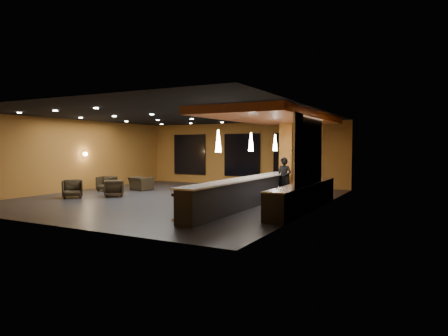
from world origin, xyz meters
The scene contains 36 objects.
floor centered at (0.00, 0.00, -0.05)m, with size 12.00×13.00×0.10m, color black.
ceiling centered at (0.00, 0.00, 3.55)m, with size 12.00×13.00×0.10m, color black.
wall_back centered at (0.00, 6.55, 1.75)m, with size 12.00×0.10×3.50m, color #9D6223.
wall_front centered at (0.00, -6.55, 1.75)m, with size 12.00×0.10×3.50m, color #9D6223.
wall_left centered at (-6.05, 0.00, 1.75)m, with size 0.10×13.00×3.50m, color #9D6223.
wall_right centered at (6.05, 0.00, 1.75)m, with size 0.10×13.00×3.50m, color #9D6223.
wood_soffit centered at (4.00, 1.00, 3.36)m, with size 3.60×8.00×0.28m, color #99502C.
window_left centered at (-3.50, 6.44, 1.70)m, with size 2.20×0.06×2.40m, color black.
window_center centered at (0.00, 6.44, 1.70)m, with size 2.20×0.06×2.40m, color black.
window_right centered at (3.00, 6.44, 1.70)m, with size 2.20×0.06×2.40m, color black.
tile_backsplash centered at (5.96, -1.00, 2.00)m, with size 0.06×3.20×2.40m, color white.
bar_counter centered at (3.65, -1.00, 0.50)m, with size 0.60×8.00×1.00m, color black.
bar_top centered at (3.65, -1.00, 1.02)m, with size 0.78×8.10×0.05m, color white.
prep_counter centered at (5.65, -0.50, 0.43)m, with size 0.70×6.00×0.86m, color black.
prep_top centered at (5.65, -0.50, 0.89)m, with size 0.72×6.00×0.03m, color silver.
wall_shelf_lower centered at (5.82, -1.20, 1.60)m, with size 0.30×1.50×0.03m, color silver.
wall_shelf_upper centered at (5.82, -1.20, 2.05)m, with size 0.30×1.50×0.03m, color silver.
column centered at (3.65, 3.60, 1.75)m, with size 0.60×0.60×3.50m, color #A76725.
wall_sconce centered at (-5.88, 0.50, 1.80)m, with size 0.22×0.22×0.22m, color #FFE5B2.
pendant_0 centered at (3.65, -3.00, 2.35)m, with size 0.20×0.20×0.70m, color white.
pendant_1 centered at (3.65, -0.50, 2.35)m, with size 0.20×0.20×0.70m, color white.
pendant_2 centered at (3.65, 2.00, 2.35)m, with size 0.20×0.20×0.70m, color white.
staff_a centered at (4.15, 1.73, 0.87)m, with size 0.63×0.42×1.74m, color black.
staff_b centered at (4.74, 1.91, 0.78)m, with size 0.76×0.59×1.56m, color black.
staff_c centered at (4.90, 1.77, 0.81)m, with size 0.79×0.52×1.62m, color black.
armchair_a centered at (-3.95, -2.03, 0.38)m, with size 0.81×0.84×0.76m, color black.
armchair_b centered at (-2.69, -0.88, 0.37)m, with size 0.79×0.81×0.74m, color black.
armchair_c centered at (-4.63, 0.66, 0.36)m, with size 0.77×0.79×0.72m, color black.
armchair_d centered at (-3.31, 1.65, 0.33)m, with size 1.02×0.89×0.67m, color black.
bar_stool_0 centered at (3.00, -4.28, 0.52)m, with size 0.41×0.41×0.81m.
bar_stool_1 centered at (2.95, -3.41, 0.53)m, with size 0.42×0.42×0.83m.
bar_stool_2 centered at (2.90, -2.08, 0.53)m, with size 0.42×0.42×0.83m.
bar_stool_3 centered at (2.85, -1.00, 0.47)m, with size 0.37×0.37×0.73m.
bar_stool_4 centered at (2.95, 0.22, 0.53)m, with size 0.42×0.42×0.82m.
bar_stool_5 centered at (2.71, 1.38, 0.50)m, with size 0.40×0.40×0.79m.
bar_stool_6 centered at (2.90, 2.51, 0.51)m, with size 0.40×0.40×0.79m.
Camera 1 is at (9.62, -13.92, 2.18)m, focal length 32.00 mm.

